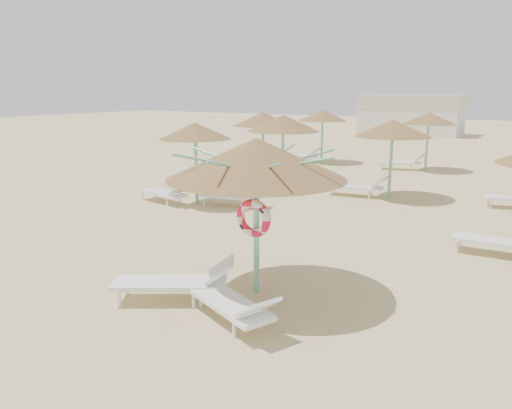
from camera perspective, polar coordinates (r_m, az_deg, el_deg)
The scene contains 6 objects.
ground at distance 9.69m, azimuth -0.44°, elevation -9.14°, with size 120.00×120.00×0.00m, color tan.
main_palapa at distance 8.69m, azimuth 0.05°, elevation 5.18°, with size 3.17×3.17×2.84m.
lounger_main_a at distance 8.97m, azimuth -8.91°, elevation -8.64°, with size 2.14×1.64×0.77m.
lounger_main_b at distance 8.06m, azimuth -2.62°, elevation -11.28°, with size 2.02×1.32×0.71m.
palapa_field at distance 18.53m, azimuth 21.81°, elevation 7.86°, with size 20.97×14.42×2.72m.
service_hut at distance 44.01m, azimuth 17.28°, elevation 9.81°, with size 8.40×4.40×3.25m.
Camera 1 is at (4.70, -7.65, 3.65)m, focal length 35.00 mm.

